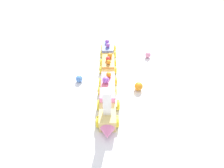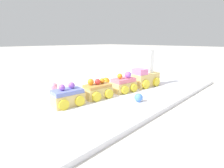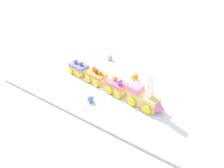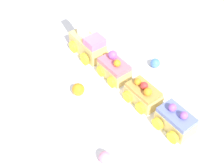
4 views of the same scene
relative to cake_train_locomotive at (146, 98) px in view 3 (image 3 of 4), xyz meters
The scene contains 9 objects.
ground_plane 0.15m from the cake_train_locomotive, 165.38° to the left, with size 10.00×10.00×0.00m, color beige.
display_board 0.15m from the cake_train_locomotive, 165.38° to the left, with size 0.80×0.38×0.01m, color white.
cake_train_locomotive is the anchor object (origin of this frame).
cake_car_strawberry 0.12m from the cake_train_locomotive, behind, with size 0.08×0.07×0.07m.
cake_car_caramel 0.22m from the cake_train_locomotive, behind, with size 0.08×0.07×0.06m.
cake_car_blueberry 0.32m from the cake_train_locomotive, behind, with size 0.08×0.07×0.06m.
gumball_orange 0.15m from the cake_train_locomotive, 131.24° to the left, with size 0.03×0.03×0.03m, color orange.
gumball_blue 0.19m from the cake_train_locomotive, 153.91° to the right, with size 0.02×0.02×0.02m, color #4C84E0.
gumball_pink 0.33m from the cake_train_locomotive, 144.17° to the left, with size 0.02×0.02×0.02m, color pink.
Camera 3 is at (0.34, -0.55, 0.50)m, focal length 35.00 mm.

